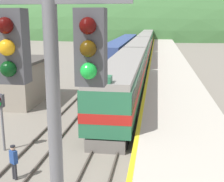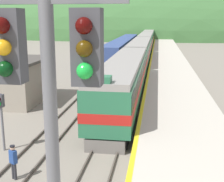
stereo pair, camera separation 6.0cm
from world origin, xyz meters
name	(u,v)px [view 1 (the left image)]	position (x,y,z in m)	size (l,w,h in m)	color
track_main	(144,52)	(0.00, 70.00, 0.08)	(1.52, 180.00, 0.16)	#4C443D
track_siding	(127,52)	(-3.82, 70.00, 0.08)	(1.51, 180.00, 0.16)	#4C443D
platform	(168,64)	(4.46, 50.00, 0.53)	(5.62, 140.00, 1.07)	#BCB5A5
distant_hills	(151,35)	(0.00, 142.57, 0.00)	(191.58, 86.21, 55.97)	#3D6B38
station_shed	(5,80)	(-10.75, 27.24, 1.95)	(7.17, 7.02, 3.87)	gray
express_train_lead_car	(124,80)	(0.00, 27.84, 2.17)	(2.98, 21.56, 4.32)	black
carriage_second	(139,52)	(0.00, 50.50, 2.16)	(2.97, 21.54, 3.96)	black
carriage_third	(145,42)	(0.00, 72.92, 2.16)	(2.97, 21.54, 3.96)	black
carriage_fourth	(148,36)	(0.00, 95.34, 2.16)	(2.97, 21.54, 3.96)	black
siding_train	(123,48)	(-3.82, 61.31, 1.83)	(2.90, 37.18, 3.54)	black
signal_mast_main	(55,144)	(1.28, 5.50, 5.58)	(2.20, 0.42, 8.49)	slate
signal_post_siding	(1,110)	(-5.74, 16.95, 2.41)	(0.36, 0.42, 3.34)	slate
track_worker	(14,160)	(-3.70, 13.96, 0.95)	(0.42, 0.38, 1.68)	#2D2D33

